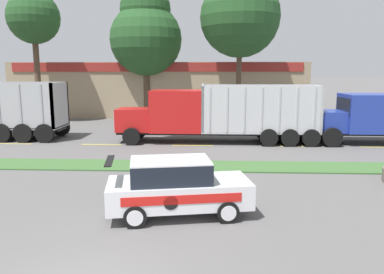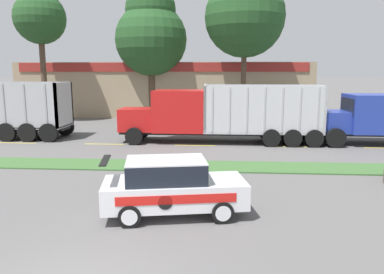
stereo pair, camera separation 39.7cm
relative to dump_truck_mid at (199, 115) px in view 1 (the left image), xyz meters
The scene contains 12 objects.
grass_verge 6.56m from the dump_truck_mid, 107.22° to the right, with size 120.00×1.97×0.06m, color #3D6633.
centre_line_2 11.30m from the dump_truck_mid, behind, with size 2.40×0.14×0.01m, color yellow.
centre_line_3 6.05m from the dump_truck_mid, 169.27° to the right, with size 2.40×0.14×0.01m, color yellow.
centre_line_4 1.99m from the dump_truck_mid, 106.79° to the right, with size 2.40×0.14×0.01m, color yellow.
centre_line_5 5.44m from the dump_truck_mid, 12.08° to the right, with size 2.40×0.14×0.01m, color yellow.
centre_line_6 10.65m from the dump_truck_mid, ahead, with size 2.40×0.14×0.01m, color yellow.
dump_truck_mid is the anchor object (origin of this frame).
rally_car 11.89m from the dump_truck_mid, 91.63° to the right, with size 4.42×2.45×1.73m.
store_building_backdrop 17.80m from the dump_truck_mid, 103.75° to the left, with size 27.53×12.10×5.11m.
tree_behind_left 17.73m from the dump_truck_mid, 148.22° to the left, with size 4.23×4.23×11.77m.
tree_behind_centre 13.82m from the dump_truck_mid, 113.86° to the left, with size 6.35×6.35×11.82m.
tree_behind_right 11.95m from the dump_truck_mid, 70.93° to the left, with size 6.41×6.41×13.37m.
Camera 1 is at (2.49, -6.38, 4.21)m, focal length 35.00 mm.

